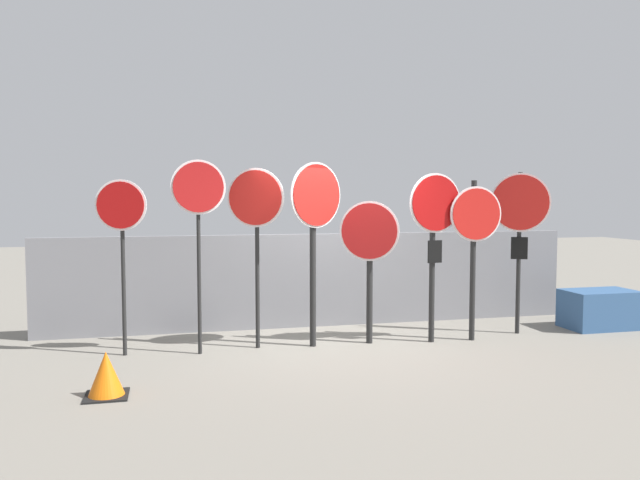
{
  "coord_description": "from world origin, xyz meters",
  "views": [
    {
      "loc": [
        -2.33,
        -8.51,
        2.09
      ],
      "look_at": [
        -0.27,
        0.0,
        1.5
      ],
      "focal_mm": 35.0,
      "sensor_mm": 36.0,
      "label": 1
    }
  ],
  "objects_px": {
    "stop_sign_6": "(475,231)",
    "stop_sign_7": "(520,216)",
    "storage_crate": "(600,309)",
    "stop_sign_5": "(435,224)",
    "traffic_cone_0": "(106,374)",
    "stop_sign_3": "(315,217)",
    "stop_sign_2": "(256,212)",
    "stop_sign_1": "(198,204)",
    "stop_sign_4": "(369,246)",
    "stop_sign_0": "(121,222)"
  },
  "relations": [
    {
      "from": "stop_sign_6",
      "to": "stop_sign_7",
      "type": "xyz_separation_m",
      "value": [
        0.88,
        0.25,
        0.21
      ]
    },
    {
      "from": "storage_crate",
      "to": "stop_sign_5",
      "type": "bearing_deg",
      "value": -174.3
    },
    {
      "from": "stop_sign_5",
      "to": "traffic_cone_0",
      "type": "height_order",
      "value": "stop_sign_5"
    },
    {
      "from": "traffic_cone_0",
      "to": "stop_sign_5",
      "type": "bearing_deg",
      "value": 18.64
    },
    {
      "from": "stop_sign_3",
      "to": "stop_sign_7",
      "type": "relative_size",
      "value": 1.04
    },
    {
      "from": "stop_sign_2",
      "to": "stop_sign_5",
      "type": "relative_size",
      "value": 1.02
    },
    {
      "from": "stop_sign_1",
      "to": "stop_sign_3",
      "type": "bearing_deg",
      "value": -1.0
    },
    {
      "from": "stop_sign_4",
      "to": "traffic_cone_0",
      "type": "relative_size",
      "value": 4.24
    },
    {
      "from": "stop_sign_1",
      "to": "stop_sign_2",
      "type": "xyz_separation_m",
      "value": [
        0.78,
        0.16,
        -0.12
      ]
    },
    {
      "from": "stop_sign_6",
      "to": "stop_sign_3",
      "type": "bearing_deg",
      "value": 175.21
    },
    {
      "from": "stop_sign_0",
      "to": "stop_sign_2",
      "type": "height_order",
      "value": "stop_sign_2"
    },
    {
      "from": "stop_sign_2",
      "to": "stop_sign_5",
      "type": "distance_m",
      "value": 2.55
    },
    {
      "from": "stop_sign_2",
      "to": "stop_sign_7",
      "type": "height_order",
      "value": "stop_sign_2"
    },
    {
      "from": "stop_sign_5",
      "to": "stop_sign_6",
      "type": "height_order",
      "value": "stop_sign_5"
    },
    {
      "from": "stop_sign_3",
      "to": "stop_sign_5",
      "type": "xyz_separation_m",
      "value": [
        1.71,
        -0.16,
        -0.1
      ]
    },
    {
      "from": "stop_sign_3",
      "to": "traffic_cone_0",
      "type": "distance_m",
      "value": 3.48
    },
    {
      "from": "stop_sign_4",
      "to": "storage_crate",
      "type": "bearing_deg",
      "value": 26.57
    },
    {
      "from": "stop_sign_1",
      "to": "stop_sign_5",
      "type": "distance_m",
      "value": 3.32
    },
    {
      "from": "stop_sign_3",
      "to": "stop_sign_6",
      "type": "height_order",
      "value": "stop_sign_3"
    },
    {
      "from": "stop_sign_6",
      "to": "stop_sign_7",
      "type": "relative_size",
      "value": 0.95
    },
    {
      "from": "stop_sign_4",
      "to": "stop_sign_6",
      "type": "height_order",
      "value": "stop_sign_6"
    },
    {
      "from": "stop_sign_1",
      "to": "stop_sign_3",
      "type": "xyz_separation_m",
      "value": [
        1.59,
        0.07,
        -0.19
      ]
    },
    {
      "from": "stop_sign_7",
      "to": "traffic_cone_0",
      "type": "xyz_separation_m",
      "value": [
        -5.85,
        -1.69,
        -1.58
      ]
    },
    {
      "from": "stop_sign_1",
      "to": "storage_crate",
      "type": "distance_m",
      "value": 6.54
    },
    {
      "from": "storage_crate",
      "to": "traffic_cone_0",
      "type": "bearing_deg",
      "value": -166.49
    },
    {
      "from": "stop_sign_2",
      "to": "traffic_cone_0",
      "type": "xyz_separation_m",
      "value": [
        -1.83,
        -1.71,
        -1.66
      ]
    },
    {
      "from": "stop_sign_2",
      "to": "traffic_cone_0",
      "type": "height_order",
      "value": "stop_sign_2"
    },
    {
      "from": "stop_sign_0",
      "to": "stop_sign_1",
      "type": "relative_size",
      "value": 0.9
    },
    {
      "from": "stop_sign_1",
      "to": "stop_sign_2",
      "type": "distance_m",
      "value": 0.8
    },
    {
      "from": "stop_sign_7",
      "to": "stop_sign_3",
      "type": "bearing_deg",
      "value": -153.12
    },
    {
      "from": "stop_sign_6",
      "to": "stop_sign_4",
      "type": "bearing_deg",
      "value": 173.26
    },
    {
      "from": "traffic_cone_0",
      "to": "stop_sign_7",
      "type": "bearing_deg",
      "value": 16.14
    },
    {
      "from": "stop_sign_3",
      "to": "traffic_cone_0",
      "type": "height_order",
      "value": "stop_sign_3"
    },
    {
      "from": "stop_sign_6",
      "to": "stop_sign_7",
      "type": "bearing_deg",
      "value": 15.96
    },
    {
      "from": "stop_sign_3",
      "to": "stop_sign_4",
      "type": "xyz_separation_m",
      "value": [
        0.79,
        -0.01,
        -0.41
      ]
    },
    {
      "from": "stop_sign_0",
      "to": "stop_sign_4",
      "type": "height_order",
      "value": "stop_sign_0"
    },
    {
      "from": "stop_sign_0",
      "to": "stop_sign_3",
      "type": "distance_m",
      "value": 2.58
    },
    {
      "from": "stop_sign_7",
      "to": "storage_crate",
      "type": "distance_m",
      "value": 2.14
    },
    {
      "from": "stop_sign_4",
      "to": "stop_sign_6",
      "type": "relative_size",
      "value": 0.87
    },
    {
      "from": "stop_sign_2",
      "to": "stop_sign_0",
      "type": "bearing_deg",
      "value": -154.0
    },
    {
      "from": "stop_sign_4",
      "to": "traffic_cone_0",
      "type": "bearing_deg",
      "value": -130.46
    },
    {
      "from": "stop_sign_2",
      "to": "storage_crate",
      "type": "height_order",
      "value": "stop_sign_2"
    },
    {
      "from": "stop_sign_0",
      "to": "stop_sign_5",
      "type": "xyz_separation_m",
      "value": [
        4.29,
        -0.25,
        -0.06
      ]
    },
    {
      "from": "storage_crate",
      "to": "stop_sign_4",
      "type": "bearing_deg",
      "value": -177.75
    },
    {
      "from": "stop_sign_0",
      "to": "storage_crate",
      "type": "height_order",
      "value": "stop_sign_0"
    },
    {
      "from": "stop_sign_2",
      "to": "stop_sign_4",
      "type": "height_order",
      "value": "stop_sign_2"
    },
    {
      "from": "stop_sign_0",
      "to": "stop_sign_5",
      "type": "bearing_deg",
      "value": 8.35
    },
    {
      "from": "stop_sign_0",
      "to": "stop_sign_1",
      "type": "height_order",
      "value": "stop_sign_1"
    },
    {
      "from": "stop_sign_2",
      "to": "stop_sign_6",
      "type": "xyz_separation_m",
      "value": [
        3.15,
        -0.28,
        -0.28
      ]
    },
    {
      "from": "stop_sign_0",
      "to": "stop_sign_7",
      "type": "xyz_separation_m",
      "value": [
        5.79,
        -0.02,
        0.04
      ]
    }
  ]
}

